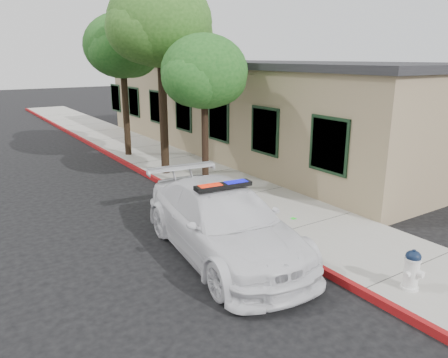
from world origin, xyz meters
TOP-DOWN VIEW (x-y plane):
  - ground at (0.00, 0.00)m, footprint 120.00×120.00m
  - sidewalk at (1.60, 3.00)m, footprint 3.20×60.00m
  - red_curb at (0.06, 3.00)m, footprint 0.14×60.00m
  - clapboard_building at (6.69, 9.00)m, footprint 7.30×20.89m
  - police_car at (-1.18, 0.03)m, footprint 2.87×5.77m
  - fire_hydrant at (0.82, -3.47)m, footprint 0.47×0.40m
  - street_tree_near at (0.90, 4.26)m, footprint 2.98×2.74m
  - street_tree_mid at (0.73, 6.97)m, footprint 4.00×3.69m
  - street_tree_far at (0.74, 10.76)m, footprint 3.36×3.29m

SIDE VIEW (x-z plane):
  - ground at x=0.00m, z-range 0.00..0.00m
  - sidewalk at x=1.60m, z-range 0.00..0.15m
  - red_curb at x=0.06m, z-range 0.00..0.16m
  - fire_hydrant at x=0.82m, z-range 0.15..0.96m
  - police_car at x=-1.18m, z-range -0.06..1.67m
  - clapboard_building at x=6.69m, z-range 0.01..4.25m
  - street_tree_near at x=0.90m, z-range 1.38..6.41m
  - street_tree_far at x=0.74m, z-range 1.69..7.83m
  - street_tree_mid at x=0.73m, z-range 1.94..8.97m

